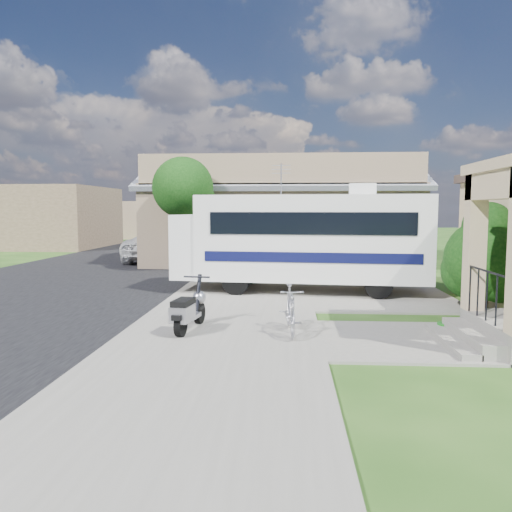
# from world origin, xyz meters

# --- Properties ---
(ground) EXTENTS (120.00, 120.00, 0.00)m
(ground) POSITION_xyz_m (0.00, 0.00, 0.00)
(ground) COLOR #1D4111
(street_slab) EXTENTS (9.00, 80.00, 0.02)m
(street_slab) POSITION_xyz_m (-7.50, 10.00, 0.01)
(street_slab) COLOR black
(street_slab) RESTS_ON ground
(sidewalk_slab) EXTENTS (4.00, 80.00, 0.06)m
(sidewalk_slab) POSITION_xyz_m (-1.00, 10.00, 0.03)
(sidewalk_slab) COLOR slate
(sidewalk_slab) RESTS_ON ground
(driveway_slab) EXTENTS (7.00, 6.00, 0.05)m
(driveway_slab) POSITION_xyz_m (1.50, 4.50, 0.03)
(driveway_slab) COLOR slate
(driveway_slab) RESTS_ON ground
(walk_slab) EXTENTS (4.00, 3.00, 0.05)m
(walk_slab) POSITION_xyz_m (3.00, -1.00, 0.03)
(walk_slab) COLOR slate
(walk_slab) RESTS_ON ground
(warehouse) EXTENTS (12.50, 8.40, 5.04)m
(warehouse) POSITION_xyz_m (0.00, 13.97, 1.99)
(warehouse) COLOR #856B53
(warehouse) RESTS_ON ground
(distant_bldg_far) EXTENTS (10.00, 8.00, 4.00)m
(distant_bldg_far) POSITION_xyz_m (-17.00, 22.00, 2.00)
(distant_bldg_far) COLOR brown
(distant_bldg_far) RESTS_ON ground
(distant_bldg_near) EXTENTS (8.00, 7.00, 3.20)m
(distant_bldg_near) POSITION_xyz_m (-15.00, 34.00, 1.60)
(distant_bldg_near) COLOR #856B53
(distant_bldg_near) RESTS_ON ground
(street_tree_a) EXTENTS (2.44, 2.40, 4.58)m
(street_tree_a) POSITION_xyz_m (-3.70, 9.05, 3.25)
(street_tree_a) COLOR #321E16
(street_tree_a) RESTS_ON ground
(street_tree_b) EXTENTS (2.44, 2.40, 4.73)m
(street_tree_b) POSITION_xyz_m (-3.70, 19.05, 3.39)
(street_tree_b) COLOR #321E16
(street_tree_b) RESTS_ON ground
(street_tree_c) EXTENTS (2.44, 2.40, 4.42)m
(street_tree_c) POSITION_xyz_m (-3.70, 28.05, 3.10)
(street_tree_c) COLOR #321E16
(street_tree_c) RESTS_ON ground
(motorhome) EXTENTS (7.68, 3.03, 3.85)m
(motorhome) POSITION_xyz_m (0.79, 4.62, 1.65)
(motorhome) COLOR silver
(motorhome) RESTS_ON ground
(shrub) EXTENTS (2.20, 2.10, 2.71)m
(shrub) POSITION_xyz_m (5.23, 1.97, 1.38)
(shrub) COLOR #321E16
(shrub) RESTS_ON ground
(scooter) EXTENTS (0.63, 1.63, 1.07)m
(scooter) POSITION_xyz_m (-1.66, -0.68, 0.48)
(scooter) COLOR black
(scooter) RESTS_ON ground
(bicycle) EXTENTS (0.58, 1.62, 0.96)m
(bicycle) POSITION_xyz_m (0.40, -0.72, 0.48)
(bicycle) COLOR #9E9DA4
(bicycle) RESTS_ON ground
(pickup_truck) EXTENTS (2.67, 5.50, 1.51)m
(pickup_truck) POSITION_xyz_m (-5.86, 13.53, 0.75)
(pickup_truck) COLOR silver
(pickup_truck) RESTS_ON ground
(van) EXTENTS (2.77, 5.97, 1.69)m
(van) POSITION_xyz_m (-6.31, 20.06, 0.84)
(van) COLOR silver
(van) RESTS_ON ground
(garden_hose) EXTENTS (0.38, 0.38, 0.17)m
(garden_hose) POSITION_xyz_m (3.60, -0.22, 0.09)
(garden_hose) COLOR #136315
(garden_hose) RESTS_ON ground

